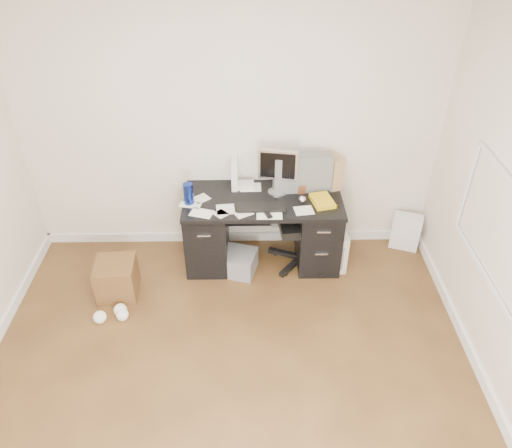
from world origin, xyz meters
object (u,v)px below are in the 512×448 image
at_px(desk, 263,228).
at_px(pc_tower, 334,245).
at_px(office_chair, 304,216).
at_px(lcd_monitor, 278,172).
at_px(keyboard, 261,207).
at_px(wicker_basket, 117,279).

xyz_separation_m(desk, pc_tower, (0.72, -0.04, -0.19)).
bearing_deg(office_chair, pc_tower, -9.17).
bearing_deg(lcd_monitor, keyboard, -112.74).
height_order(pc_tower, wicker_basket, pc_tower).
distance_m(lcd_monitor, office_chair, 0.51).
distance_m(desk, pc_tower, 0.75).
bearing_deg(desk, keyboard, -98.33).
relative_size(desk, pc_tower, 3.59).
height_order(desk, office_chair, office_chair).
distance_m(desk, keyboard, 0.40).
height_order(keyboard, office_chair, office_chair).
height_order(lcd_monitor, office_chair, lcd_monitor).
relative_size(keyboard, pc_tower, 1.06).
bearing_deg(keyboard, desk, 80.21).
height_order(keyboard, pc_tower, keyboard).
bearing_deg(keyboard, office_chair, 17.55).
relative_size(desk, office_chair, 1.34).
relative_size(keyboard, office_chair, 0.39).
relative_size(keyboard, wicker_basket, 1.24).
bearing_deg(wicker_basket, pc_tower, 11.59).
height_order(desk, wicker_basket, desk).
relative_size(desk, keyboard, 3.39).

